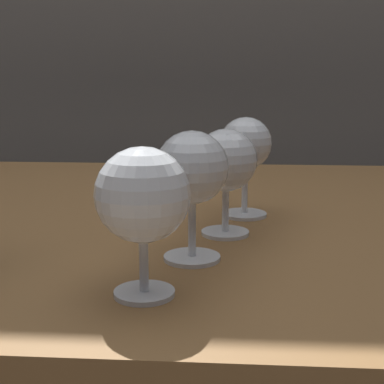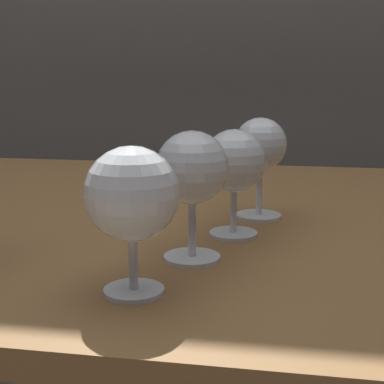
{
  "view_description": "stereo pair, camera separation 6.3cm",
  "coord_description": "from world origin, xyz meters",
  "px_view_note": "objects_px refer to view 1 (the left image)",
  "views": [
    {
      "loc": [
        0.17,
        -0.86,
        0.92
      ],
      "look_at": [
        0.12,
        -0.24,
        0.79
      ],
      "focal_mm": 52.72,
      "sensor_mm": 36.0,
      "label": 1
    },
    {
      "loc": [
        0.23,
        -0.85,
        0.92
      ],
      "look_at": [
        0.12,
        -0.24,
        0.79
      ],
      "focal_mm": 52.72,
      "sensor_mm": 36.0,
      "label": 2
    }
  ],
  "objects_px": {
    "wine_glass_chardonnay": "(143,196)",
    "wine_glass_merlot": "(246,146)",
    "wine_glass_rose": "(192,170)",
    "wine_glass_port": "(226,163)"
  },
  "relations": [
    {
      "from": "wine_glass_rose",
      "to": "wine_glass_merlot",
      "type": "xyz_separation_m",
      "value": [
        0.06,
        0.21,
        0.0
      ]
    },
    {
      "from": "wine_glass_port",
      "to": "wine_glass_merlot",
      "type": "distance_m",
      "value": 0.11
    },
    {
      "from": "wine_glass_chardonnay",
      "to": "wine_glass_rose",
      "type": "xyz_separation_m",
      "value": [
        0.04,
        0.11,
        0.01
      ]
    },
    {
      "from": "wine_glass_chardonnay",
      "to": "wine_glass_rose",
      "type": "height_order",
      "value": "wine_glass_rose"
    },
    {
      "from": "wine_glass_chardonnay",
      "to": "wine_glass_merlot",
      "type": "xyz_separation_m",
      "value": [
        0.1,
        0.32,
        0.01
      ]
    },
    {
      "from": "wine_glass_chardonnay",
      "to": "wine_glass_port",
      "type": "relative_size",
      "value": 1.03
    },
    {
      "from": "wine_glass_port",
      "to": "wine_glass_merlot",
      "type": "relative_size",
      "value": 0.95
    },
    {
      "from": "wine_glass_merlot",
      "to": "wine_glass_rose",
      "type": "bearing_deg",
      "value": -107.05
    },
    {
      "from": "wine_glass_chardonnay",
      "to": "wine_glass_merlot",
      "type": "bearing_deg",
      "value": 72.16
    },
    {
      "from": "wine_glass_rose",
      "to": "wine_glass_port",
      "type": "distance_m",
      "value": 0.11
    }
  ]
}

